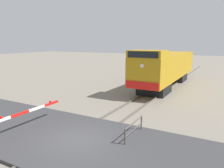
{
  "coord_description": "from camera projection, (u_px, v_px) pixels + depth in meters",
  "views": [
    {
      "loc": [
        6.41,
        -8.07,
        4.96
      ],
      "look_at": [
        -0.91,
        5.16,
        2.04
      ],
      "focal_mm": 34.83,
      "sensor_mm": 36.0,
      "label": 1
    }
  ],
  "objects": [
    {
      "name": "rail_track_left",
      "position": [
        67.0,
        138.0,
        11.25
      ],
      "size": [
        0.08,
        80.0,
        0.15
      ],
      "primitive_type": "cube",
      "color": "#59544C",
      "rests_on": "ground_plane"
    },
    {
      "name": "road_surface",
      "position": [
        78.0,
        141.0,
        10.91
      ],
      "size": [
        36.0,
        6.19,
        0.16
      ],
      "primitive_type": "cube",
      "color": "#38383A",
      "rests_on": "ground_plane"
    },
    {
      "name": "locomotive",
      "position": [
        166.0,
        67.0,
        24.33
      ],
      "size": [
        3.06,
        15.54,
        4.27
      ],
      "color": "black",
      "rests_on": "ground_plane"
    },
    {
      "name": "ground_plane",
      "position": [
        78.0,
        142.0,
        10.92
      ],
      "size": [
        160.0,
        160.0,
        0.0
      ],
      "primitive_type": "plane",
      "color": "gray"
    },
    {
      "name": "rail_track_right",
      "position": [
        90.0,
        144.0,
        10.57
      ],
      "size": [
        0.08,
        80.0,
        0.15
      ],
      "primitive_type": "cube",
      "color": "#59544C",
      "rests_on": "ground_plane"
    },
    {
      "name": "guard_railing",
      "position": [
        134.0,
        128.0,
        11.18
      ],
      "size": [
        0.08,
        2.19,
        0.95
      ],
      "color": "#4C4742",
      "rests_on": "ground_plane"
    }
  ]
}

